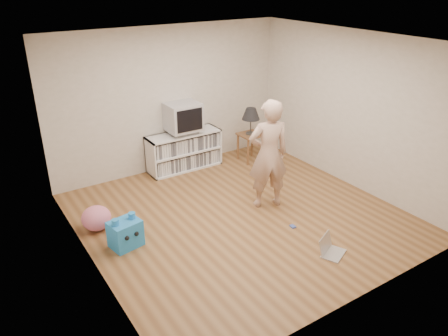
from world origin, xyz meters
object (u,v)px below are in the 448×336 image
person (268,155)px  media_unit (184,151)px  laptop (329,249)px  side_table (250,140)px  table_lamp (251,114)px  plush_blue (125,233)px  crt_tv (183,117)px  plush_pink (96,218)px  dvd_deck (183,131)px

person → media_unit: bearing=-59.5°
laptop → media_unit: bearing=70.8°
side_table → table_lamp: table_lamp is taller
laptop → plush_blue: (-2.20, 1.63, 0.13)m
crt_tv → person: (0.41, -1.97, -0.15)m
media_unit → plush_pink: media_unit is taller
dvd_deck → table_lamp: table_lamp is taller
table_lamp → plush_pink: bearing=-166.1°
plush_pink → media_unit: bearing=30.2°
side_table → plush_pink: size_ratio=1.30×
side_table → plush_blue: side_table is taller
dvd_deck → person: 2.02m
dvd_deck → plush_pink: size_ratio=1.07×
plush_pink → table_lamp: bearing=13.9°
person → plush_blue: (-2.31, 0.14, -0.67)m
dvd_deck → crt_tv: (-0.00, -0.00, 0.29)m
crt_tv → plush_blue: (-1.89, -1.83, -0.82)m
plush_pink → side_table: bearing=13.9°
side_table → plush_pink: bearing=-166.1°
table_lamp → media_unit: bearing=162.9°
media_unit → crt_tv: (-0.00, -0.02, 0.67)m
table_lamp → plush_blue: bearing=-155.1°
dvd_deck → side_table: bearing=-16.4°
media_unit → side_table: media_unit is taller
crt_tv → laptop: (0.31, -3.46, -0.95)m
media_unit → crt_tv: bearing=-90.0°
plush_blue → table_lamp: bearing=14.2°
plush_pink → crt_tv: bearing=29.8°
laptop → plush_pink: bearing=112.3°
media_unit → crt_tv: size_ratio=2.33×
dvd_deck → plush_blue: (-1.89, -1.83, -0.54)m
table_lamp → person: 1.81m
media_unit → table_lamp: size_ratio=2.72×
crt_tv → person: bearing=-78.1°
crt_tv → side_table: size_ratio=1.09×
table_lamp → laptop: (-0.95, -3.09, -0.87)m
crt_tv → laptop: bearing=-84.9°
laptop → dvd_deck: bearing=70.8°
dvd_deck → laptop: bearing=-84.9°
table_lamp → laptop: 3.35m
side_table → dvd_deck: bearing=163.6°
side_table → laptop: bearing=-107.1°
media_unit → plush_pink: bearing=-149.8°
table_lamp → plush_pink: size_ratio=1.22×
person → plush_pink: bearing=1.6°
person → dvd_deck: bearing=-59.4°
dvd_deck → side_table: (1.26, -0.37, -0.32)m
crt_tv → person: 2.02m
side_table → table_lamp: bearing=180.0°
side_table → person: 1.86m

